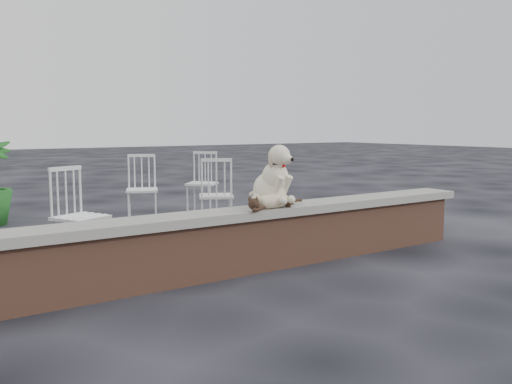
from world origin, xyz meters
TOP-DOWN VIEW (x-y plane):
  - ground at (0.00, 0.00)m, footprint 60.00×60.00m
  - brick_wall at (0.00, 0.00)m, footprint 6.00×0.30m
  - capstone at (0.00, 0.00)m, footprint 6.20×0.40m
  - dog at (0.63, 0.04)m, footprint 0.47×0.57m
  - cat at (0.55, -0.11)m, footprint 0.92×0.37m
  - chair_c at (1.09, 1.85)m, footprint 0.76×0.76m
  - chair_d at (1.67, 3.28)m, footprint 0.79×0.79m
  - chair_b at (0.57, 2.99)m, footprint 0.74×0.74m
  - chair_a at (-0.83, 1.16)m, footprint 0.74×0.74m

SIDE VIEW (x-z plane):
  - ground at x=0.00m, z-range 0.00..0.00m
  - brick_wall at x=0.00m, z-range 0.00..0.50m
  - chair_c at x=1.09m, z-range 0.00..0.94m
  - chair_d at x=1.67m, z-range 0.00..0.94m
  - chair_b at x=0.57m, z-range 0.00..0.94m
  - chair_a at x=-0.83m, z-range 0.00..0.94m
  - capstone at x=0.00m, z-range 0.50..0.58m
  - cat at x=0.55m, z-range 0.58..0.73m
  - dog at x=0.63m, z-range 0.58..1.17m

